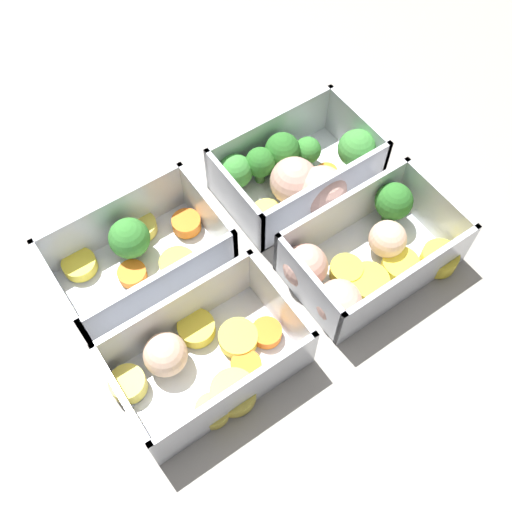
{
  "coord_description": "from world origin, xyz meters",
  "views": [
    {
      "loc": [
        0.16,
        0.24,
        0.5
      ],
      "look_at": [
        0.0,
        0.0,
        0.02
      ],
      "focal_mm": 42.0,
      "sensor_mm": 36.0,
      "label": 1
    }
  ],
  "objects_px": {
    "container_near_left": "(299,172)",
    "container_far_left": "(365,256)",
    "container_near_right": "(139,253)",
    "container_far_right": "(202,359)"
  },
  "relations": [
    {
      "from": "container_near_right",
      "to": "container_far_left",
      "type": "relative_size",
      "value": 0.93
    },
    {
      "from": "container_far_left",
      "to": "container_far_right",
      "type": "bearing_deg",
      "value": -0.56
    },
    {
      "from": "container_far_right",
      "to": "container_near_right",
      "type": "bearing_deg",
      "value": -93.06
    },
    {
      "from": "container_near_right",
      "to": "container_near_left",
      "type": "bearing_deg",
      "value": 176.29
    },
    {
      "from": "container_near_left",
      "to": "container_near_right",
      "type": "bearing_deg",
      "value": -3.71
    },
    {
      "from": "container_far_right",
      "to": "container_near_left",
      "type": "bearing_deg",
      "value": -149.22
    },
    {
      "from": "container_near_left",
      "to": "container_near_right",
      "type": "xyz_separation_m",
      "value": [
        0.18,
        -0.01,
        -0.01
      ]
    },
    {
      "from": "container_near_left",
      "to": "container_far_left",
      "type": "distance_m",
      "value": 0.11
    },
    {
      "from": "container_near_left",
      "to": "container_far_right",
      "type": "distance_m",
      "value": 0.22
    },
    {
      "from": "container_far_left",
      "to": "container_far_right",
      "type": "height_order",
      "value": "same"
    }
  ]
}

